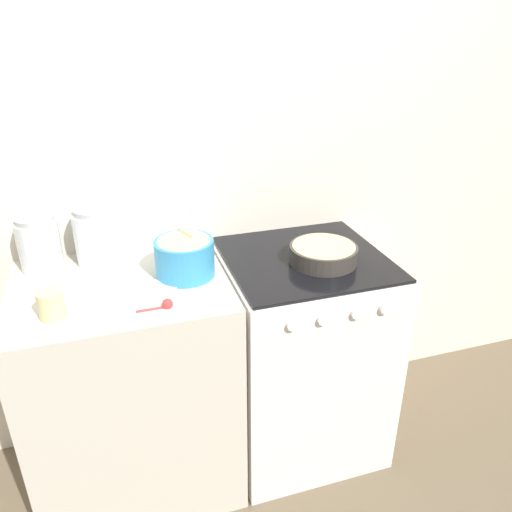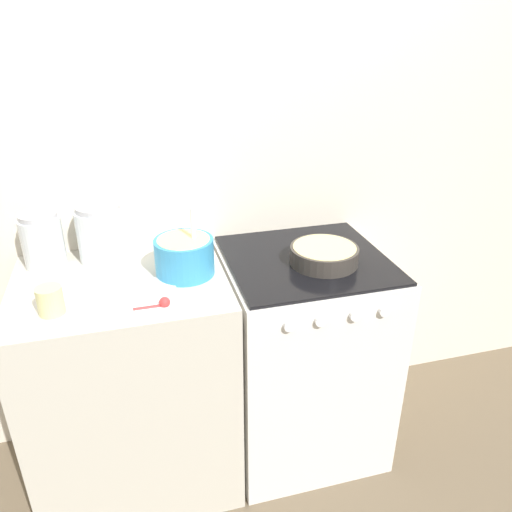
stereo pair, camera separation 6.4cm
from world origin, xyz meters
TOP-DOWN VIEW (x-y plane):
  - ground_plane at (0.00, 0.00)m, footprint 12.00×12.00m
  - wall_back at (0.00, 0.64)m, footprint 4.51×0.05m
  - countertop_cabinet at (-0.38, 0.31)m, footprint 0.75×0.62m
  - stove at (0.33, 0.31)m, footprint 0.64×0.64m
  - mixing_bowl at (-0.14, 0.30)m, footprint 0.21×0.21m
  - baking_pan at (0.38, 0.25)m, footprint 0.26×0.26m
  - storage_jar_left at (-0.63, 0.51)m, footprint 0.15×0.15m
  - storage_jar_middle at (-0.43, 0.51)m, footprint 0.18×0.18m
  - tin_can at (-0.59, 0.15)m, footprint 0.08×0.08m
  - recipe_page at (-0.32, 0.17)m, footprint 0.29×0.31m
  - measuring_spoon at (-0.25, 0.09)m, footprint 0.12×0.04m

SIDE VIEW (x-z plane):
  - ground_plane at x=0.00m, z-range 0.00..0.00m
  - stove at x=0.33m, z-range 0.00..0.92m
  - countertop_cabinet at x=-0.38m, z-range 0.00..0.93m
  - recipe_page at x=-0.32m, z-range 0.93..0.93m
  - measuring_spoon at x=-0.25m, z-range 0.92..0.96m
  - baking_pan at x=0.38m, z-range 0.93..1.00m
  - tin_can at x=-0.59m, z-range 0.93..1.02m
  - mixing_bowl at x=-0.14m, z-range 0.88..1.13m
  - storage_jar_left at x=-0.63m, z-range 0.91..1.12m
  - storage_jar_middle at x=-0.43m, z-range 0.91..1.13m
  - wall_back at x=0.00m, z-range 0.00..2.40m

